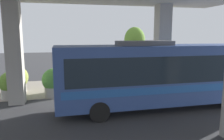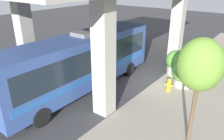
# 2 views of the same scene
# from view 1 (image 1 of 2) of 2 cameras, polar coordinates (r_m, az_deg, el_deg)

# --- Properties ---
(ground_plane) EXTENTS (80.00, 80.00, 0.00)m
(ground_plane) POSITION_cam_1_polar(r_m,az_deg,el_deg) (15.14, -4.92, -6.82)
(ground_plane) COLOR #38383A
(ground_plane) RESTS_ON ground
(sidewalk_strip) EXTENTS (6.00, 40.00, 0.02)m
(sidewalk_strip) POSITION_cam_1_polar(r_m,az_deg,el_deg) (18.01, -6.29, -4.20)
(sidewalk_strip) COLOR gray
(sidewalk_strip) RESTS_ON ground
(bus) EXTENTS (2.60, 11.88, 3.84)m
(bus) POSITION_cam_1_polar(r_m,az_deg,el_deg) (12.56, 13.32, -0.62)
(bus) COLOR #334C8C
(bus) RESTS_ON ground
(fire_hydrant) EXTENTS (0.54, 0.26, 0.91)m
(fire_hydrant) POSITION_cam_1_polar(r_m,az_deg,el_deg) (16.37, -4.34, -3.93)
(fire_hydrant) COLOR gold
(fire_hydrant) RESTS_ON ground
(planter_front) EXTENTS (1.62, 1.62, 1.82)m
(planter_front) POSITION_cam_1_polar(r_m,az_deg,el_deg) (16.54, -9.39, -2.39)
(planter_front) COLOR #ADA89E
(planter_front) RESTS_ON ground
(planter_middle) EXTENTS (1.58, 1.58, 1.93)m
(planter_middle) POSITION_cam_1_polar(r_m,az_deg,el_deg) (15.32, -14.93, -3.19)
(planter_middle) COLOR #ADA89E
(planter_middle) RESTS_ON ground
(planter_back) EXTENTS (1.45, 1.45, 1.80)m
(planter_back) POSITION_cam_1_polar(r_m,az_deg,el_deg) (15.77, -24.95, -3.66)
(planter_back) COLOR #ADA89E
(planter_back) RESTS_ON ground
(planter_extra) EXTENTS (1.64, 1.64, 1.96)m
(planter_extra) POSITION_cam_1_polar(r_m,az_deg,el_deg) (17.16, -23.67, -2.27)
(planter_extra) COLOR #ADA89E
(planter_extra) RESTS_ON ground
(street_tree_near) EXTENTS (1.81, 1.81, 4.85)m
(street_tree_near) POSITION_cam_1_polar(r_m,az_deg,el_deg) (19.55, 5.91, 7.87)
(street_tree_near) COLOR brown
(street_tree_near) RESTS_ON ground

